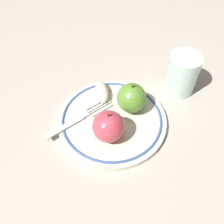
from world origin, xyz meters
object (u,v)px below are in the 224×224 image
at_px(apple_second_whole, 131,98).
at_px(fork, 77,120).
at_px(apple_red_whole, 108,126).
at_px(drinking_glass, 182,74).
at_px(plate, 112,120).
at_px(apple_slice_front, 102,92).

bearing_deg(apple_second_whole, fork, 126.65).
height_order(apple_red_whole, drinking_glass, drinking_glass).
bearing_deg(fork, apple_second_whole, -20.27).
xyz_separation_m(plate, fork, (-0.03, 0.07, 0.01)).
distance_m(apple_slice_front, drinking_glass, 0.19).
distance_m(apple_red_whole, apple_slice_front, 0.12).
distance_m(apple_second_whole, fork, 0.13).
xyz_separation_m(apple_red_whole, drinking_glass, (0.20, -0.11, 0.00)).
xyz_separation_m(plate, apple_second_whole, (0.04, -0.03, 0.04)).
height_order(plate, fork, fork).
bearing_deg(apple_red_whole, apple_slice_front, 28.20).
distance_m(plate, apple_second_whole, 0.07).
bearing_deg(plate, apple_second_whole, -35.74).
relative_size(plate, fork, 1.60).
bearing_deg(drinking_glass, fork, 134.85).
distance_m(apple_second_whole, apple_slice_front, 0.08).
xyz_separation_m(apple_red_whole, apple_slice_front, (0.10, 0.06, -0.02)).
bearing_deg(drinking_glass, apple_slice_front, 120.93).
bearing_deg(plate, drinking_glass, -37.54).
relative_size(apple_red_whole, apple_second_whole, 1.00).
relative_size(apple_red_whole, drinking_glass, 0.75).
distance_m(apple_slice_front, fork, 0.09).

